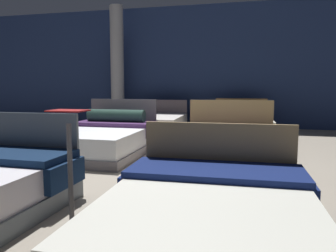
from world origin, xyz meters
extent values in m
cube|color=gray|center=(0.00, 0.00, -0.01)|extent=(18.00, 18.00, 0.02)
cube|color=navy|center=(0.00, 4.90, 1.75)|extent=(18.00, 0.06, 3.50)
cube|color=#4E575E|center=(-1.14, -1.66, 0.44)|extent=(1.44, 0.05, 0.88)
cube|color=#0F2241|center=(-0.37, -2.01, 0.32)|extent=(0.08, 0.61, 0.24)
cube|color=olive|center=(1.09, -2.62, 0.08)|extent=(1.56, 1.94, 0.17)
cube|color=silver|center=(1.09, -2.62, 0.29)|extent=(1.50, 1.88, 0.25)
cube|color=olive|center=(1.07, -1.67, 0.41)|extent=(1.43, 0.08, 0.82)
cube|color=navy|center=(1.07, -2.00, 0.44)|extent=(1.51, 0.65, 0.05)
cube|color=navy|center=(0.32, -2.02, 0.30)|extent=(0.07, 0.62, 0.23)
cube|color=navy|center=(1.83, -1.99, 0.30)|extent=(0.07, 0.62, 0.23)
cube|color=#575157|center=(-1.11, 0.34, 0.07)|extent=(1.46, 2.08, 0.14)
cube|color=silver|center=(-1.11, 0.34, 0.29)|extent=(1.40, 2.02, 0.30)
cube|color=#575157|center=(-1.11, 1.38, 0.46)|extent=(1.37, 0.04, 0.92)
cube|color=#462958|center=(-1.11, 1.00, 0.48)|extent=(1.44, 0.69, 0.07)
cube|color=#462958|center=(-1.85, 1.00, 0.35)|extent=(0.07, 0.69, 0.18)
cube|color=#462958|center=(-0.38, 1.00, 0.35)|extent=(0.07, 0.69, 0.18)
cylinder|color=#233E35|center=(-1.11, 1.01, 0.62)|extent=(1.11, 0.24, 0.24)
cube|color=olive|center=(1.05, 0.28, 0.07)|extent=(1.64, 1.97, 0.14)
cube|color=silver|center=(1.05, 0.28, 0.27)|extent=(1.57, 1.91, 0.26)
cube|color=olive|center=(1.02, 1.23, 0.46)|extent=(1.47, 0.10, 0.93)
cube|color=#40284A|center=(1.03, 0.96, 0.43)|extent=(1.56, 0.55, 0.07)
cube|color=#40284A|center=(0.24, 0.93, 0.28)|extent=(0.09, 0.50, 0.23)
cube|color=#40284A|center=(1.81, 0.99, 0.28)|extent=(0.09, 0.50, 0.23)
cube|color=#584C53|center=(-1.08, 3.24, 0.07)|extent=(1.65, 2.05, 0.14)
cube|color=silver|center=(-1.08, 3.24, 0.28)|extent=(1.59, 1.99, 0.30)
cube|color=#584C53|center=(-1.11, 4.25, 0.40)|extent=(1.50, 0.09, 0.80)
cube|color=brown|center=(1.15, 3.27, 0.08)|extent=(1.52, 2.08, 0.15)
cube|color=silver|center=(1.15, 3.27, 0.29)|extent=(1.45, 2.02, 0.28)
cube|color=brown|center=(1.11, 4.28, 0.43)|extent=(1.35, 0.09, 0.86)
cube|color=navy|center=(1.12, 4.02, 0.46)|extent=(1.44, 0.52, 0.05)
cube|color=navy|center=(0.41, 3.99, 0.31)|extent=(0.07, 0.47, 0.24)
cube|color=navy|center=(1.84, 4.04, 0.31)|extent=(0.07, 0.47, 0.24)
cylinder|color=olive|center=(1.12, 4.05, 0.61)|extent=(0.84, 0.26, 0.23)
cylinder|color=#3F3F44|center=(0.00, -2.54, 0.01)|extent=(0.24, 0.24, 0.02)
cylinder|color=#3F3F44|center=(0.00, -2.54, 0.44)|extent=(0.04, 0.04, 0.88)
cube|color=#B21E1E|center=(0.00, -2.54, 0.98)|extent=(0.28, 0.20, 0.01)
cylinder|color=#99999E|center=(-2.49, 4.43, 1.75)|extent=(0.39, 0.39, 3.50)
camera|label=1|loc=(1.35, -4.81, 1.16)|focal=35.43mm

